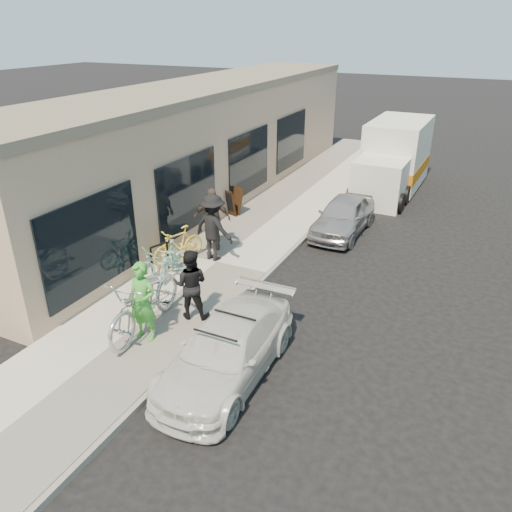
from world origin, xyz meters
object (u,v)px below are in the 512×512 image
(moving_truck, at_px, (394,160))
(bystander_b, at_px, (212,219))
(tandem_bike, at_px, (146,302))
(cruiser_bike_b, at_px, (164,261))
(bike_rack, at_px, (160,255))
(sandwich_board, at_px, (232,201))
(cruiser_bike_c, at_px, (178,245))
(bystander_a, at_px, (213,228))
(sedan_silver, at_px, (343,216))
(sedan_white, at_px, (227,350))
(cruiser_bike_a, at_px, (170,259))
(man_standing, at_px, (191,284))
(woman_rider, at_px, (143,302))

(moving_truck, bearing_deg, bystander_b, -111.35)
(moving_truck, height_order, tandem_bike, moving_truck)
(cruiser_bike_b, bearing_deg, bystander_b, 109.25)
(bike_rack, xyz_separation_m, sandwich_board, (-0.36, 4.65, -0.02))
(bike_rack, bearing_deg, cruiser_bike_c, 83.54)
(bystander_a, bearing_deg, tandem_bike, 107.20)
(bike_rack, xyz_separation_m, cruiser_bike_b, (0.21, -0.13, -0.07))
(sedan_silver, xyz_separation_m, bystander_a, (-2.57, -3.73, 0.50))
(sandwich_board, distance_m, bystander_b, 2.82)
(sedan_silver, distance_m, bystander_b, 4.32)
(sedan_white, xyz_separation_m, tandem_bike, (-2.19, 0.43, 0.27))
(cruiser_bike_b, bearing_deg, tandem_bike, -37.16)
(sedan_white, relative_size, sedan_silver, 1.13)
(tandem_bike, xyz_separation_m, bystander_b, (-0.90, 4.33, 0.23))
(cruiser_bike_a, xyz_separation_m, cruiser_bike_b, (-0.13, -0.10, -0.03))
(cruiser_bike_a, xyz_separation_m, cruiser_bike_c, (-0.26, 0.77, 0.05))
(moving_truck, distance_m, cruiser_bike_a, 10.99)
(bike_rack, height_order, cruiser_bike_c, cruiser_bike_c)
(man_standing, distance_m, cruiser_bike_c, 2.91)
(sedan_white, relative_size, moving_truck, 0.71)
(moving_truck, xyz_separation_m, bystander_b, (-3.41, -8.38, -0.13))
(sedan_silver, bearing_deg, cruiser_bike_b, -120.70)
(sedan_silver, bearing_deg, cruiser_bike_a, -120.12)
(sedan_white, xyz_separation_m, sedan_silver, (-0.10, 7.84, 0.02))
(sandwich_board, height_order, moving_truck, moving_truck)
(tandem_bike, bearing_deg, cruiser_bike_b, 112.64)
(cruiser_bike_a, xyz_separation_m, bystander_a, (0.53, 1.36, 0.49))
(sedan_silver, height_order, tandem_bike, tandem_bike)
(moving_truck, distance_m, woman_rider, 13.21)
(bike_rack, bearing_deg, bystander_b, 77.20)
(woman_rider, relative_size, cruiser_bike_b, 1.08)
(moving_truck, relative_size, tandem_bike, 2.12)
(sandwich_board, bearing_deg, bystander_b, -54.27)
(bike_rack, bearing_deg, bystander_a, 56.79)
(cruiser_bike_a, height_order, cruiser_bike_b, cruiser_bike_a)
(sandwich_board, distance_m, cruiser_bike_a, 4.73)
(bike_rack, height_order, cruiser_bike_b, cruiser_bike_b)
(bike_rack, bearing_deg, man_standing, -37.74)
(bike_rack, relative_size, moving_truck, 0.15)
(man_standing, bearing_deg, woman_rider, 50.38)
(moving_truck, bearing_deg, sedan_silver, -93.73)
(sandwich_board, distance_m, sedan_white, 8.39)
(sedan_silver, distance_m, woman_rider, 7.94)
(moving_truck, height_order, bystander_b, moving_truck)
(woman_rider, distance_m, bystander_a, 4.02)
(man_standing, bearing_deg, sedan_silver, -122.72)
(cruiser_bike_a, bearing_deg, tandem_bike, -82.33)
(cruiser_bike_c, bearing_deg, woman_rider, -48.01)
(moving_truck, height_order, bystander_a, moving_truck)
(woman_rider, xyz_separation_m, cruiser_bike_a, (-1.17, 2.60, -0.42))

